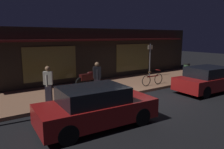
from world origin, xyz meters
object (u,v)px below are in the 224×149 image
at_px(person_bystander, 97,78).
at_px(sign_post, 150,58).
at_px(parked_car_far, 208,79).
at_px(motorcycle, 89,78).
at_px(bicycle_parked, 152,79).
at_px(trash_bin, 186,69).
at_px(parked_car_near, 96,107).
at_px(person_photographer, 48,84).

height_order(person_bystander, sign_post, sign_post).
bearing_deg(parked_car_far, motorcycle, 139.24).
height_order(motorcycle, bicycle_parked, motorcycle).
bearing_deg(motorcycle, person_bystander, -106.00).
bearing_deg(motorcycle, parked_car_far, -40.76).
relative_size(trash_bin, parked_car_far, 0.22).
relative_size(motorcycle, person_bystander, 1.02).
xyz_separation_m(trash_bin, parked_car_near, (-10.18, -3.76, 0.08)).
xyz_separation_m(person_bystander, parked_car_near, (-1.89, -3.05, -0.32)).
xyz_separation_m(bicycle_parked, person_photographer, (-6.35, 0.14, 0.52)).
height_order(parked_car_near, parked_car_far, same).
bearing_deg(person_bystander, person_photographer, 179.70).
relative_size(motorcycle, bicycle_parked, 1.03).
bearing_deg(parked_car_near, motorcycle, 63.69).
relative_size(person_photographer, person_bystander, 1.00).
xyz_separation_m(person_bystander, parked_car_far, (5.68, -2.62, -0.32)).
bearing_deg(parked_car_far, person_photographer, 162.20).
relative_size(motorcycle, parked_car_near, 0.41).
bearing_deg(bicycle_parked, person_bystander, 178.04).
bearing_deg(parked_car_far, trash_bin, 51.89).
height_order(person_bystander, parked_car_near, person_bystander).
bearing_deg(trash_bin, sign_post, 153.37).
xyz_separation_m(motorcycle, sign_post, (5.18, 0.18, 0.86)).
relative_size(bicycle_parked, person_bystander, 0.99).
xyz_separation_m(person_photographer, trash_bin, (10.80, 0.70, -0.41)).
bearing_deg(person_photographer, sign_post, 13.66).
bearing_deg(parked_car_near, bicycle_parked, 27.00).
xyz_separation_m(motorcycle, person_bystander, (-0.52, -1.83, 0.38)).
distance_m(bicycle_parked, person_bystander, 3.87).
bearing_deg(trash_bin, parked_car_far, -128.11).
bearing_deg(person_bystander, parked_car_near, -121.76).
relative_size(parked_car_near, parked_car_far, 1.00).
relative_size(person_bystander, sign_post, 0.70).
xyz_separation_m(bicycle_parked, sign_post, (1.87, 2.14, 1.00)).
distance_m(motorcycle, trash_bin, 7.85).
height_order(motorcycle, sign_post, sign_post).
xyz_separation_m(motorcycle, person_photographer, (-3.03, -1.82, 0.38)).
relative_size(person_bystander, trash_bin, 1.80).
xyz_separation_m(bicycle_parked, person_bystander, (-3.84, 0.13, 0.52)).
relative_size(bicycle_parked, parked_car_far, 0.40).
relative_size(motorcycle, trash_bin, 1.83).
distance_m(person_bystander, trash_bin, 8.33).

